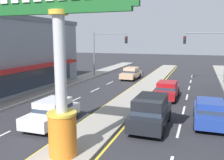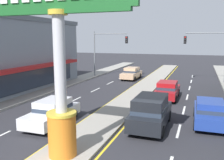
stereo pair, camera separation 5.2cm
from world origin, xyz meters
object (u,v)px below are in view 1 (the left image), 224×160
Objects in this scene: sedan_far_right_lane at (131,73)px; sedan_near_left_lane at (209,112)px; sedan_near_right_lane at (167,90)px; traffic_light_left_side at (106,46)px; traffic_light_right_side at (210,47)px; sedan_far_left_oncoming at (52,112)px; suv_mid_left_lane at (151,111)px; district_sign at (60,63)px.

sedan_near_left_lane is (9.11, -14.99, 0.00)m from sedan_far_right_lane.
traffic_light_left_side is at bearing 135.17° from sedan_near_right_lane.
traffic_light_right_side is 21.02m from sedan_far_left_oncoming.
suv_mid_left_lane is at bearing -152.22° from sedan_near_left_lane.
sedan_far_right_lane is (3.59, -0.18, -3.46)m from traffic_light_left_side.
traffic_light_left_side is 1.43× the size of sedan_far_right_lane.
district_sign is 1.71× the size of suv_mid_left_lane.
suv_mid_left_lane is at bearing -60.95° from traffic_light_left_side.
suv_mid_left_lane is (0.00, -7.57, 0.20)m from sedan_near_right_lane.
traffic_light_left_side is 1.43× the size of sedan_far_left_oncoming.
district_sign reaches higher than sedan_far_left_oncoming.
traffic_light_right_side is 1.43× the size of sedan_far_right_lane.
sedan_far_left_oncoming is at bearing -78.98° from traffic_light_left_side.
traffic_light_left_side is at bearing 101.02° from sedan_far_left_oncoming.
sedan_near_right_lane is (9.39, -9.34, -3.46)m from traffic_light_left_side.
district_sign is 23.03m from traffic_light_right_side.
traffic_light_right_side is 1.43× the size of sedan_far_left_oncoming.
traffic_light_right_side is at bearing 88.93° from sedan_near_left_lane.
district_sign is at bearing -119.64° from suv_mid_left_lane.
district_sign is 1.81× the size of sedan_far_right_lane.
district_sign reaches higher than sedan_far_right_lane.
sedan_far_right_lane is at bearing 109.14° from suv_mid_left_lane.
traffic_light_right_side is 10.01m from sedan_far_right_lane.
traffic_light_right_side reaches higher than suv_mid_left_lane.
traffic_light_left_side reaches higher than sedan_near_left_lane.
sedan_near_left_lane is at bearing 27.78° from suv_mid_left_lane.
district_sign is 13.45m from sedan_near_right_lane.
sedan_far_left_oncoming is at bearing -122.63° from sedan_near_right_lane.
traffic_light_left_side is at bearing 106.42° from district_sign.
district_sign is at bearing -82.43° from sedan_far_right_lane.
sedan_near_right_lane and sedan_far_left_oncoming have the same top height.
sedan_far_left_oncoming is at bearing -165.54° from suv_mid_left_lane.
district_sign is at bearing -73.58° from traffic_light_left_side.
traffic_light_right_side reaches higher than sedan_near_left_lane.
traffic_light_left_side is 4.99m from sedan_far_right_lane.
sedan_near_right_lane and sedan_far_right_lane have the same top height.
sedan_far_right_lane is 1.00× the size of sedan_far_left_oncoming.
sedan_near_left_lane is 0.94× the size of suv_mid_left_lane.
sedan_near_left_lane is 3.74m from suv_mid_left_lane.
traffic_light_left_side reaches higher than suv_mid_left_lane.
sedan_far_right_lane is 0.94× the size of suv_mid_left_lane.
traffic_light_right_side reaches higher than sedan_far_left_oncoming.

